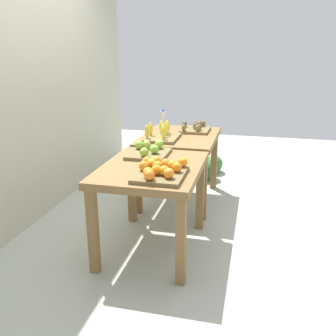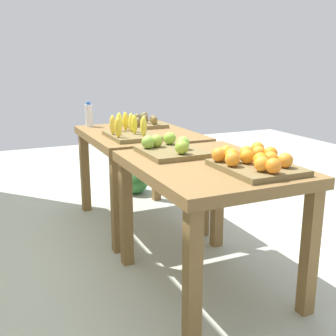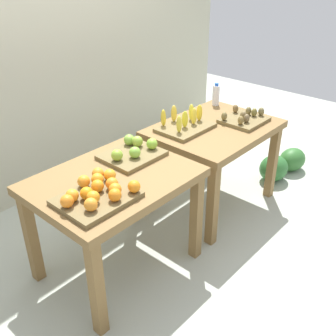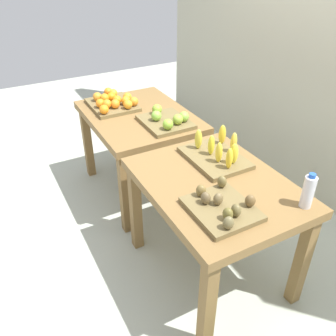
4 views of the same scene
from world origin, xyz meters
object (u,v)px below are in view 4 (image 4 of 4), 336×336
object	(u,v)px
banana_crate	(217,154)
kiwi_bin	(222,207)
water_bottle	(308,192)
display_table_right	(215,197)
display_table_left	(139,126)
apple_bin	(167,120)
orange_bin	(113,102)

from	to	relation	value
banana_crate	kiwi_bin	xyz separation A→B (m)	(0.45, -0.28, -0.01)
banana_crate	water_bottle	size ratio (longest dim) A/B	2.10
water_bottle	banana_crate	bearing A→B (deg)	-167.08
display_table_right	display_table_left	bearing A→B (deg)	180.00
water_bottle	display_table_right	bearing A→B (deg)	-145.10
apple_bin	water_bottle	distance (m)	1.26
display_table_right	orange_bin	world-z (taller)	orange_bin
display_table_left	water_bottle	distance (m)	1.58
display_table_left	orange_bin	bearing A→B (deg)	-150.31
display_table_left	banana_crate	xyz separation A→B (m)	(0.91, 0.15, 0.15)
display_table_left	orange_bin	distance (m)	0.31
kiwi_bin	banana_crate	bearing A→B (deg)	148.33
display_table_right	water_bottle	xyz separation A→B (m)	(0.42, 0.29, 0.21)
orange_bin	banana_crate	bearing A→B (deg)	13.74
apple_bin	kiwi_bin	bearing A→B (deg)	-12.66
display_table_right	kiwi_bin	world-z (taller)	kiwi_bin
banana_crate	water_bottle	bearing A→B (deg)	12.92
display_table_right	apple_bin	world-z (taller)	apple_bin
display_table_left	kiwi_bin	xyz separation A→B (m)	(1.36, -0.13, 0.14)
display_table_left	display_table_right	size ratio (longest dim) A/B	1.00
display_table_left	apple_bin	world-z (taller)	apple_bin
display_table_left	water_bottle	size ratio (longest dim) A/B	4.97
apple_bin	kiwi_bin	distance (m)	1.10
water_bottle	display_table_left	bearing A→B (deg)	-169.28
water_bottle	kiwi_bin	bearing A→B (deg)	-112.65
orange_bin	apple_bin	distance (m)	0.57
display_table_right	banana_crate	distance (m)	0.30
display_table_right	water_bottle	distance (m)	0.55
apple_bin	banana_crate	bearing A→B (deg)	3.41
orange_bin	water_bottle	size ratio (longest dim) A/B	2.16
orange_bin	banana_crate	xyz separation A→B (m)	(1.14, 0.28, -0.00)
apple_bin	display_table_left	bearing A→B (deg)	-159.05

